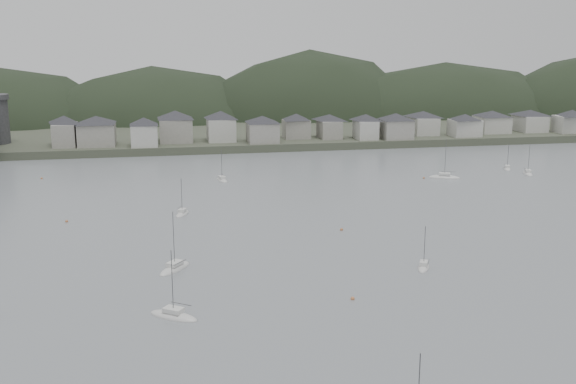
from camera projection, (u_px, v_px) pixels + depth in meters
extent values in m
plane|color=slate|center=(392.00, 350.00, 93.37)|extent=(900.00, 900.00, 0.00)
cube|color=#383D2D|center=(212.00, 115.00, 375.39)|extent=(900.00, 250.00, 3.00)
ellipsoid|color=black|center=(155.00, 143.00, 350.66)|extent=(132.08, 90.41, 79.74)
ellipsoid|color=black|center=(309.00, 143.00, 366.91)|extent=(133.88, 88.37, 101.41)
ellipsoid|color=black|center=(442.00, 136.00, 375.72)|extent=(165.81, 81.78, 82.55)
cube|color=gray|center=(65.00, 135.00, 253.71)|extent=(8.34, 12.91, 8.59)
pyramid|color=#28282D|center=(64.00, 120.00, 252.43)|extent=(15.78, 15.78, 3.01)
cube|color=gray|center=(97.00, 135.00, 255.32)|extent=(13.68, 13.35, 8.36)
pyramid|color=#28282D|center=(96.00, 120.00, 254.07)|extent=(20.07, 20.07, 2.93)
cube|color=#AEACA3|center=(144.00, 136.00, 253.60)|extent=(9.78, 10.20, 8.08)
pyramid|color=#28282D|center=(144.00, 121.00, 252.40)|extent=(14.83, 14.83, 2.83)
cube|color=gray|center=(176.00, 130.00, 264.97)|extent=(12.59, 13.33, 9.09)
pyramid|color=#28282D|center=(175.00, 115.00, 263.62)|extent=(19.24, 19.24, 3.18)
cube|color=#AEACA3|center=(221.00, 130.00, 266.86)|extent=(10.74, 12.17, 8.87)
pyramid|color=#28282D|center=(221.00, 115.00, 265.53)|extent=(17.01, 17.01, 3.10)
cube|color=gray|center=(263.00, 132.00, 263.64)|extent=(11.63, 12.09, 7.69)
pyramid|color=#28282D|center=(262.00, 119.00, 262.49)|extent=(17.61, 17.61, 2.69)
cube|color=gray|center=(296.00, 129.00, 274.84)|extent=(10.37, 9.35, 7.44)
pyramid|color=#28282D|center=(296.00, 117.00, 273.73)|extent=(14.65, 14.65, 2.60)
cube|color=gray|center=(329.00, 129.00, 275.08)|extent=(8.24, 12.20, 7.22)
pyramid|color=#28282D|center=(329.00, 117.00, 274.00)|extent=(15.17, 15.17, 2.53)
cube|color=#AEACA3|center=(366.00, 130.00, 272.64)|extent=(8.06, 10.91, 7.46)
pyramid|color=#28282D|center=(366.00, 117.00, 271.53)|extent=(14.08, 14.08, 2.61)
cube|color=gray|center=(396.00, 129.00, 273.51)|extent=(11.73, 11.78, 7.66)
pyramid|color=#28282D|center=(396.00, 116.00, 272.36)|extent=(17.46, 17.46, 2.68)
cube|color=#AEACA3|center=(423.00, 126.00, 285.94)|extent=(10.19, 13.02, 7.33)
pyramid|color=#28282D|center=(423.00, 114.00, 284.85)|extent=(17.23, 17.23, 2.57)
cube|color=#AEACA3|center=(465.00, 128.00, 280.33)|extent=(11.70, 9.81, 6.88)
pyramid|color=#28282D|center=(465.00, 117.00, 279.30)|extent=(15.97, 15.97, 2.41)
cube|color=#AEACA3|center=(492.00, 124.00, 291.94)|extent=(12.83, 12.48, 7.00)
pyramid|color=#28282D|center=(492.00, 113.00, 290.90)|extent=(18.79, 18.79, 2.45)
cube|color=#AEACA3|center=(529.00, 123.00, 295.88)|extent=(11.07, 13.50, 6.97)
pyramid|color=#28282D|center=(530.00, 113.00, 294.85)|extent=(18.25, 18.25, 2.44)
cube|color=#AEACA3|center=(571.00, 124.00, 291.34)|extent=(13.75, 9.12, 7.34)
pyramid|color=#28282D|center=(572.00, 113.00, 290.25)|extent=(16.97, 16.97, 2.57)
ellipsoid|color=beige|center=(424.00, 268.00, 127.23)|extent=(4.82, 6.63, 1.28)
cube|color=silver|center=(424.00, 263.00, 127.03)|extent=(2.30, 2.65, 0.70)
cylinder|color=#3F3F42|center=(425.00, 247.00, 126.32)|extent=(0.12, 0.12, 8.02)
cylinder|color=#3F3F42|center=(429.00, 262.00, 126.03)|extent=(1.44, 2.60, 0.10)
ellipsoid|color=beige|center=(444.00, 178.00, 210.37)|extent=(10.14, 6.67, 1.94)
cube|color=silver|center=(445.00, 174.00, 210.09)|extent=(3.96, 3.30, 0.70)
cylinder|color=#3F3F42|center=(445.00, 158.00, 209.00)|extent=(0.12, 0.12, 12.13)
cylinder|color=#3F3F42|center=(449.00, 172.00, 210.92)|extent=(4.05, 1.81, 0.10)
ellipsoid|color=beige|center=(528.00, 174.00, 216.61)|extent=(4.76, 8.21, 1.56)
cube|color=silver|center=(528.00, 171.00, 216.37)|extent=(2.47, 3.13, 0.70)
cylinder|color=#3F3F42|center=(529.00, 159.00, 215.50)|extent=(0.12, 0.12, 9.77)
cylinder|color=#3F3F42|center=(525.00, 168.00, 217.45)|extent=(1.16, 3.38, 0.10)
ellipsoid|color=beige|center=(182.00, 214.00, 166.42)|extent=(4.70, 7.43, 1.42)
cube|color=silver|center=(182.00, 210.00, 166.20)|extent=(2.36, 2.88, 0.70)
cylinder|color=#3F3F42|center=(182.00, 196.00, 165.41)|extent=(0.12, 0.12, 8.86)
cylinder|color=#3F3F42|center=(180.00, 207.00, 167.13)|extent=(1.26, 3.01, 0.10)
ellipsoid|color=beige|center=(175.00, 269.00, 126.34)|extent=(7.59, 8.78, 1.77)
cube|color=silver|center=(175.00, 263.00, 126.07)|extent=(3.42, 3.65, 0.70)
cylinder|color=#3F3F42|center=(174.00, 240.00, 125.08)|extent=(0.12, 0.12, 11.07)
cylinder|color=#3F3F42|center=(180.00, 262.00, 124.91)|extent=(2.48, 3.25, 0.10)
ellipsoid|color=beige|center=(174.00, 317.00, 104.62)|extent=(8.53, 7.30, 1.72)
cube|color=silver|center=(173.00, 310.00, 104.36)|extent=(3.54, 3.30, 0.70)
cylinder|color=#3F3F42|center=(172.00, 283.00, 103.40)|extent=(0.12, 0.12, 10.72)
cylinder|color=#3F3F42|center=(181.00, 304.00, 105.35)|extent=(3.17, 2.37, 0.10)
ellipsoid|color=beige|center=(222.00, 181.00, 206.43)|extent=(3.93, 7.87, 1.51)
cube|color=silver|center=(222.00, 177.00, 206.20)|extent=(2.17, 2.93, 0.70)
cylinder|color=#3F3F42|center=(222.00, 165.00, 205.36)|extent=(0.12, 0.12, 9.42)
cylinder|color=#3F3F42|center=(222.00, 175.00, 207.40)|extent=(0.80, 3.34, 0.10)
ellipsoid|color=beige|center=(507.00, 169.00, 224.80)|extent=(4.59, 7.08, 1.35)
cube|color=silver|center=(507.00, 166.00, 224.58)|extent=(2.28, 2.76, 0.70)
cylinder|color=#3F3F42|center=(508.00, 156.00, 223.83)|extent=(0.12, 0.12, 8.46)
cylinder|color=#3F3F42|center=(504.00, 164.00, 225.45)|extent=(1.26, 2.85, 0.10)
sphere|color=#B0673A|center=(42.00, 178.00, 209.13)|extent=(0.70, 0.70, 0.70)
sphere|color=#B0673A|center=(353.00, 299.00, 111.74)|extent=(0.70, 0.70, 0.70)
sphere|color=#B0673A|center=(342.00, 230.00, 152.56)|extent=(0.70, 0.70, 0.70)
sphere|color=#B0673A|center=(424.00, 178.00, 209.77)|extent=(0.70, 0.70, 0.70)
sphere|color=#B0673A|center=(67.00, 221.00, 159.44)|extent=(0.70, 0.70, 0.70)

